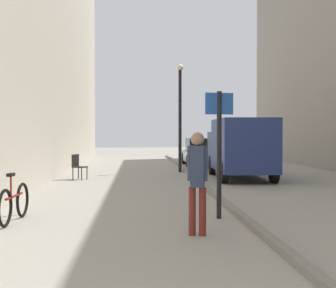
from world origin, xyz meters
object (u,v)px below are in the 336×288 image
object	(u,v)px
delivery_van	(241,147)
bicycle_leaning	(14,203)
pedestrian_main_foreground	(197,176)
lamp_post	(180,111)
cafe_chair_near_window	(78,165)
parked_car	(202,152)
street_sign_post	(219,143)

from	to	relation	value
delivery_van	bicycle_leaning	world-z (taller)	delivery_van
pedestrian_main_foreground	lamp_post	xyz separation A→B (m)	(0.85, 12.63, 1.70)
lamp_post	cafe_chair_near_window	distance (m)	5.50
delivery_van	pedestrian_main_foreground	bearing A→B (deg)	-104.82
bicycle_leaning	cafe_chair_near_window	xyz separation A→B (m)	(0.20, 8.24, 0.17)
parked_car	cafe_chair_near_window	xyz separation A→B (m)	(-5.61, -7.01, -0.17)
delivery_van	parked_car	bearing A→B (deg)	96.05
delivery_van	street_sign_post	size ratio (longest dim) A/B	1.90
parked_car	bicycle_leaning	bearing A→B (deg)	-109.91
parked_car	street_sign_post	distance (m)	15.25
parked_car	cafe_chair_near_window	world-z (taller)	parked_car
pedestrian_main_foreground	lamp_post	distance (m)	12.77
delivery_van	lamp_post	distance (m)	3.95
cafe_chair_near_window	delivery_van	bearing A→B (deg)	114.73
pedestrian_main_foreground	delivery_van	bearing A→B (deg)	86.28
delivery_van	cafe_chair_near_window	bearing A→B (deg)	-178.71
parked_car	pedestrian_main_foreground	bearing A→B (deg)	-97.15
lamp_post	pedestrian_main_foreground	bearing A→B (deg)	-93.85
street_sign_post	bicycle_leaning	distance (m)	4.25
delivery_van	street_sign_post	xyz separation A→B (m)	(-2.24, -8.05, 0.33)
pedestrian_main_foreground	street_sign_post	bearing A→B (deg)	80.42
street_sign_post	lamp_post	distance (m)	11.14
bicycle_leaning	cafe_chair_near_window	bearing A→B (deg)	92.22
pedestrian_main_foreground	parked_car	distance (m)	16.85
parked_car	street_sign_post	xyz separation A→B (m)	(-1.72, -15.13, 0.83)
pedestrian_main_foreground	delivery_van	distance (m)	10.02
parked_car	bicycle_leaning	size ratio (longest dim) A/B	2.39
bicycle_leaning	parked_car	bearing A→B (deg)	72.74
lamp_post	parked_car	bearing A→B (deg)	69.43
pedestrian_main_foreground	bicycle_leaning	size ratio (longest dim) A/B	1.00
street_sign_post	bicycle_leaning	world-z (taller)	street_sign_post
lamp_post	cafe_chair_near_window	size ratio (longest dim) A/B	5.06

